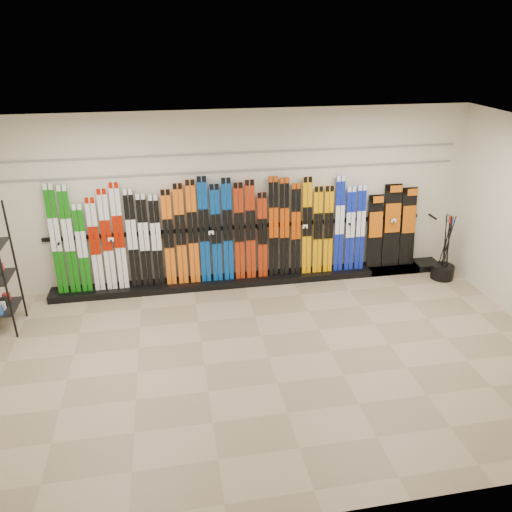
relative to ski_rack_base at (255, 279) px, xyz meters
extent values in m
plane|color=gray|center=(-0.22, -2.28, -0.06)|extent=(8.00, 8.00, 0.00)
plane|color=beige|center=(-0.22, 0.22, 1.44)|extent=(8.00, 0.00, 8.00)
plane|color=silver|center=(-0.22, -2.28, 2.94)|extent=(8.00, 8.00, 0.00)
cube|color=black|center=(0.00, 0.00, 0.00)|extent=(8.00, 0.40, 0.12)
cube|color=#10690D|center=(-3.27, 0.04, 0.98)|extent=(0.17, 0.19, 1.84)
cube|color=#10690D|center=(-3.07, 0.04, 0.97)|extent=(0.17, 0.19, 1.81)
cube|color=#10690D|center=(-2.88, 0.02, 0.81)|extent=(0.17, 0.16, 1.50)
cube|color=silver|center=(-2.67, 0.03, 0.86)|extent=(0.17, 0.17, 1.59)
cube|color=silver|center=(-2.48, 0.03, 0.92)|extent=(0.17, 0.18, 1.72)
cube|color=silver|center=(-2.28, 0.04, 0.97)|extent=(0.17, 0.19, 1.81)
cube|color=black|center=(-2.07, 0.03, 0.91)|extent=(0.17, 0.18, 1.70)
cube|color=black|center=(-1.88, 0.03, 0.86)|extent=(0.17, 0.17, 1.61)
cube|color=black|center=(-1.68, 0.03, 0.85)|extent=(0.17, 0.17, 1.58)
cube|color=orange|center=(-1.48, 0.03, 0.89)|extent=(0.17, 0.17, 1.66)
cube|color=orange|center=(-1.27, 0.03, 0.93)|extent=(0.17, 0.18, 1.75)
cube|color=orange|center=(-1.07, 0.04, 0.96)|extent=(0.17, 0.19, 1.80)
cube|color=#063E94|center=(-0.88, 0.04, 0.98)|extent=(0.17, 0.19, 1.84)
cube|color=#063E94|center=(-0.67, 0.03, 0.91)|extent=(0.17, 0.18, 1.71)
cube|color=#063E94|center=(-0.48, 0.04, 0.96)|extent=(0.17, 0.19, 1.80)
cube|color=#A2280B|center=(-0.28, 0.03, 0.91)|extent=(0.17, 0.18, 1.71)
cube|color=#A2280B|center=(-0.08, 0.03, 0.93)|extent=(0.17, 0.18, 1.75)
cube|color=#A2280B|center=(0.13, 0.02, 0.82)|extent=(0.17, 0.16, 1.52)
cube|color=black|center=(0.33, 0.03, 0.95)|extent=(0.17, 0.19, 1.78)
cube|color=black|center=(0.52, 0.03, 0.94)|extent=(0.17, 0.18, 1.75)
cube|color=black|center=(0.72, 0.03, 0.88)|extent=(0.17, 0.17, 1.65)
cube|color=#ED9B02|center=(0.93, 0.03, 0.93)|extent=(0.17, 0.18, 1.75)
cube|color=#ED9B02|center=(1.13, 0.02, 0.85)|extent=(0.17, 0.17, 1.57)
cube|color=#ED9B02|center=(1.32, 0.02, 0.84)|extent=(0.17, 0.17, 1.57)
cube|color=#0D20AA|center=(1.52, 0.03, 0.93)|extent=(0.17, 0.18, 1.74)
cube|color=#0D20AA|center=(1.73, 0.02, 0.83)|extent=(0.17, 0.16, 1.54)
cube|color=#0D20AA|center=(1.92, 0.02, 0.84)|extent=(0.17, 0.16, 1.56)
cube|color=black|center=(2.23, 0.06, 0.73)|extent=(0.28, 0.21, 1.35)
cube|color=black|center=(2.54, 0.08, 0.82)|extent=(0.32, 0.23, 1.52)
cube|color=black|center=(2.87, 0.07, 0.78)|extent=(0.28, 0.22, 1.44)
cylinder|color=black|center=(3.38, -0.46, 0.07)|extent=(0.40, 0.40, 0.25)
cylinder|color=black|center=(3.34, -0.46, 0.55)|extent=(0.09, 0.15, 1.17)
cylinder|color=black|center=(3.37, -0.43, 0.55)|extent=(0.03, 0.04, 1.18)
cylinder|color=black|center=(3.39, -0.37, 0.55)|extent=(0.06, 0.11, 1.18)
cylinder|color=black|center=(3.35, -0.42, 0.55)|extent=(0.14, 0.10, 1.17)
cylinder|color=black|center=(3.34, -0.53, 0.55)|extent=(0.12, 0.12, 1.17)
cylinder|color=black|center=(3.40, -0.47, 0.55)|extent=(0.12, 0.08, 1.18)
cylinder|color=black|center=(3.36, -0.54, 0.55)|extent=(0.09, 0.04, 1.18)
cylinder|color=black|center=(3.40, -0.42, 0.55)|extent=(0.13, 0.09, 1.18)
cube|color=gray|center=(-0.22, 0.20, 1.94)|extent=(7.60, 0.02, 0.03)
cube|color=gray|center=(-0.22, 0.20, 2.24)|extent=(7.60, 0.02, 0.03)
camera|label=1|loc=(-1.42, -7.86, 4.07)|focal=35.00mm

